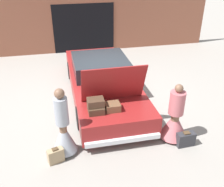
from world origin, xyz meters
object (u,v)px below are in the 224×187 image
suitcase_beside_left_person (56,156)px  suitcase_beside_right_person (186,139)px  car (102,81)px  person_right (175,120)px  person_left (63,131)px

suitcase_beside_left_person → suitcase_beside_right_person: bearing=-1.8°
car → person_right: 2.90m
car → person_left: car is taller
person_left → suitcase_beside_right_person: size_ratio=3.77×
person_right → suitcase_beside_right_person: person_right is taller
suitcase_beside_left_person → person_left: bearing=50.5°
car → suitcase_beside_left_person: car is taller
person_left → suitcase_beside_left_person: (-0.23, -0.27, -0.44)m
car → suitcase_beside_left_person: bearing=-119.6°
person_left → suitcase_beside_right_person: bearing=95.1°
suitcase_beside_left_person → suitcase_beside_right_person: suitcase_beside_right_person is taller
person_right → suitcase_beside_left_person: (-2.96, -0.25, -0.36)m
suitcase_beside_right_person → car: bearing=118.1°
suitcase_beside_right_person → person_left: bearing=172.7°
car → suitcase_beside_right_person: car is taller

